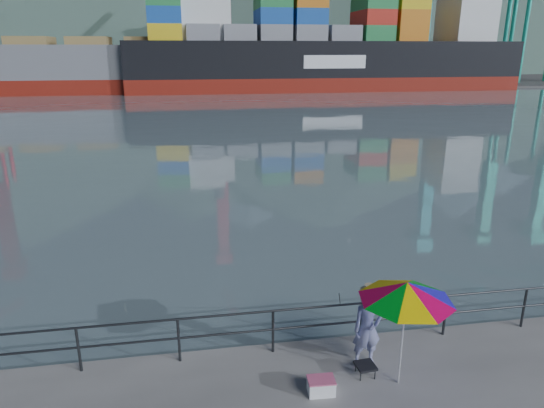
{
  "coord_description": "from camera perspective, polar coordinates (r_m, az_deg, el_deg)",
  "views": [
    {
      "loc": [
        -0.54,
        -7.29,
        6.3
      ],
      "look_at": [
        1.71,
        6.0,
        2.0
      ],
      "focal_mm": 32.0,
      "sensor_mm": 36.0,
      "label": 1
    }
  ],
  "objects": [
    {
      "name": "container_stacks",
      "position": [
        106.1,
        9.09,
        15.9
      ],
      "size": [
        58.0,
        5.4,
        7.8
      ],
      "color": "red",
      "rests_on": "ground"
    },
    {
      "name": "guardrail",
      "position": [
        10.7,
        -5.36,
        -15.09
      ],
      "size": [
        22.0,
        0.06,
        1.03
      ],
      "color": "#2D3033",
      "rests_on": "ground"
    },
    {
      "name": "fishing_rod",
      "position": [
        11.74,
        7.78,
        -14.93
      ],
      "size": [
        0.62,
        1.69,
        1.26
      ],
      "primitive_type": "cylinder",
      "rotation": [
        0.96,
        0.0,
        -0.35
      ],
      "color": "black",
      "rests_on": "ground"
    },
    {
      "name": "cooler_bag",
      "position": [
        9.95,
        5.79,
        -20.6
      ],
      "size": [
        0.52,
        0.36,
        0.29
      ],
      "primitive_type": "cube",
      "rotation": [
        0.0,
        0.0,
        -0.05
      ],
      "color": "white",
      "rests_on": "ground"
    },
    {
      "name": "fisherman",
      "position": [
        10.45,
        11.14,
        -14.16
      ],
      "size": [
        0.62,
        0.42,
        1.69
      ],
      "primitive_type": "imported",
      "rotation": [
        0.0,
        0.0,
        0.02
      ],
      "color": "navy",
      "rests_on": "ground"
    },
    {
      "name": "far_dock",
      "position": [
        101.03,
        -3.71,
        14.09
      ],
      "size": [
        200.0,
        40.0,
        0.4
      ],
      "primitive_type": "cube",
      "color": "#514F4C",
      "rests_on": "ground"
    },
    {
      "name": "harbor_water",
      "position": [
        137.43,
        -9.69,
        14.83
      ],
      "size": [
        500.0,
        280.0,
        0.0
      ],
      "primitive_type": "cube",
      "color": "slate",
      "rests_on": "ground"
    },
    {
      "name": "container_ship",
      "position": [
        85.1,
        7.48,
        17.22
      ],
      "size": [
        64.51,
        10.75,
        18.1
      ],
      "color": "maroon",
      "rests_on": "ground"
    },
    {
      "name": "beach_umbrella",
      "position": [
        9.48,
        15.56,
        -9.88
      ],
      "size": [
        2.14,
        2.14,
        2.2
      ],
      "color": "white",
      "rests_on": "ground"
    },
    {
      "name": "folding_stool",
      "position": [
        10.51,
        10.91,
        -18.58
      ],
      "size": [
        0.41,
        0.41,
        0.25
      ],
      "color": "black",
      "rests_on": "ground"
    },
    {
      "name": "bulk_carrier",
      "position": [
        82.94,
        -18.49,
        15.33
      ],
      "size": [
        50.86,
        8.8,
        14.5
      ],
      "color": "maroon",
      "rests_on": "ground"
    }
  ]
}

